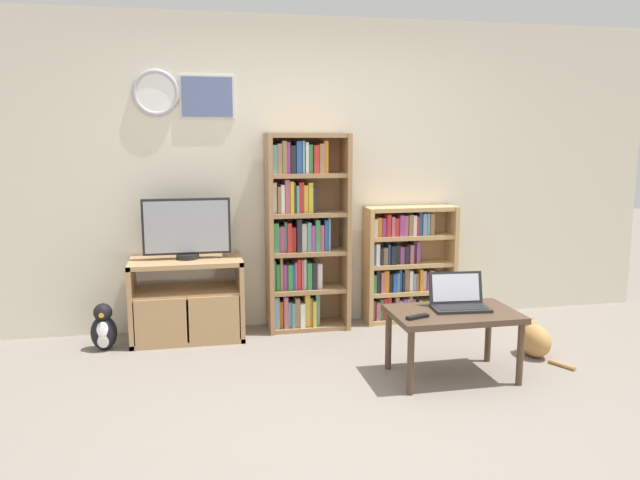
{
  "coord_description": "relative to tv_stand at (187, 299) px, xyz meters",
  "views": [
    {
      "loc": [
        -0.93,
        -3.28,
        1.62
      ],
      "look_at": [
        -0.02,
        1.07,
        0.88
      ],
      "focal_mm": 35.0,
      "sensor_mm": 36.0,
      "label": 1
    }
  ],
  "objects": [
    {
      "name": "ground_plane",
      "position": [
        0.98,
        -1.68,
        -0.33
      ],
      "size": [
        18.0,
        18.0,
        0.0
      ],
      "primitive_type": "plane",
      "color": "gray"
    },
    {
      "name": "wall_back",
      "position": [
        0.97,
        0.3,
        0.98
      ],
      "size": [
        6.51,
        0.09,
        2.6
      ],
      "color": "beige",
      "rests_on": "ground_plane"
    },
    {
      "name": "tv_stand",
      "position": [
        0.0,
        0.0,
        0.0
      ],
      "size": [
        0.88,
        0.46,
        0.65
      ],
      "color": "tan",
      "rests_on": "ground_plane"
    },
    {
      "name": "television",
      "position": [
        0.02,
        0.04,
        0.57
      ],
      "size": [
        0.69,
        0.18,
        0.48
      ],
      "color": "black",
      "rests_on": "tv_stand"
    },
    {
      "name": "bookshelf_tall",
      "position": [
        0.96,
        0.12,
        0.49
      ],
      "size": [
        0.68,
        0.31,
        1.64
      ],
      "color": "#9E754C",
      "rests_on": "ground_plane"
    },
    {
      "name": "bookshelf_short",
      "position": [
        1.88,
        0.15,
        0.16
      ],
      "size": [
        0.8,
        0.24,
        1.02
      ],
      "color": "tan",
      "rests_on": "ground_plane"
    },
    {
      "name": "coffee_table",
      "position": [
        1.76,
        -1.18,
        0.08
      ],
      "size": [
        0.84,
        0.53,
        0.46
      ],
      "color": "#4C3828",
      "rests_on": "ground_plane"
    },
    {
      "name": "laptop",
      "position": [
        1.82,
        -1.12,
        0.19
      ],
      "size": [
        0.4,
        0.28,
        0.23
      ],
      "rotation": [
        0.0,
        0.0,
        -0.08
      ],
      "color": "#232326",
      "rests_on": "coffee_table"
    },
    {
      "name": "remote_near_laptop",
      "position": [
        1.46,
        -1.29,
        0.14
      ],
      "size": [
        0.17,
        0.09,
        0.02
      ],
      "rotation": [
        0.0,
        0.0,
        5.04
      ],
      "color": "black",
      "rests_on": "coffee_table"
    },
    {
      "name": "cat",
      "position": [
        2.52,
        -0.93,
        -0.2
      ],
      "size": [
        0.24,
        0.49,
        0.28
      ],
      "rotation": [
        0.0,
        0.0,
        0.07
      ],
      "color": "#B78447",
      "rests_on": "ground_plane"
    },
    {
      "name": "penguin_figurine",
      "position": [
        -0.63,
        -0.13,
        -0.16
      ],
      "size": [
        0.2,
        0.18,
        0.36
      ],
      "color": "black",
      "rests_on": "ground_plane"
    }
  ]
}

